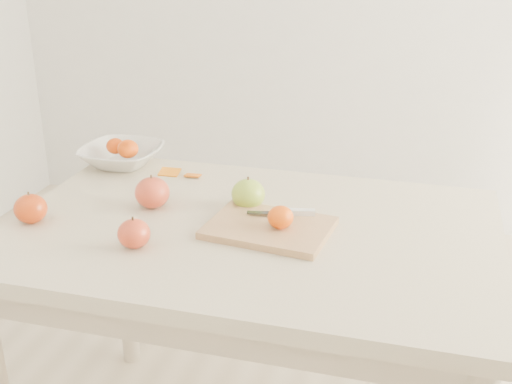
# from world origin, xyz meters

# --- Properties ---
(table) EXTENTS (1.20, 0.80, 0.75)m
(table) POSITION_xyz_m (0.00, 0.00, 0.65)
(table) COLOR beige
(table) RESTS_ON ground
(cutting_board) EXTENTS (0.31, 0.24, 0.02)m
(cutting_board) POSITION_xyz_m (0.05, -0.02, 0.76)
(cutting_board) COLOR tan
(cutting_board) RESTS_ON table
(board_tangerine) EXTENTS (0.06, 0.06, 0.05)m
(board_tangerine) POSITION_xyz_m (0.08, -0.03, 0.80)
(board_tangerine) COLOR #CB4107
(board_tangerine) RESTS_ON cutting_board
(fruit_bowl) EXTENTS (0.24, 0.24, 0.06)m
(fruit_bowl) POSITION_xyz_m (-0.50, 0.32, 0.78)
(fruit_bowl) COLOR silver
(fruit_bowl) RESTS_ON table
(bowl_tangerine_near) EXTENTS (0.06, 0.06, 0.05)m
(bowl_tangerine_near) POSITION_xyz_m (-0.53, 0.33, 0.81)
(bowl_tangerine_near) COLOR #C73507
(bowl_tangerine_near) RESTS_ON fruit_bowl
(bowl_tangerine_far) EXTENTS (0.06, 0.06, 0.06)m
(bowl_tangerine_far) POSITION_xyz_m (-0.47, 0.30, 0.81)
(bowl_tangerine_far) COLOR #CA4C07
(bowl_tangerine_far) RESTS_ON fruit_bowl
(orange_peel_a) EXTENTS (0.06, 0.05, 0.01)m
(orange_peel_a) POSITION_xyz_m (-0.33, 0.28, 0.75)
(orange_peel_a) COLOR orange
(orange_peel_a) RESTS_ON table
(orange_peel_b) EXTENTS (0.05, 0.04, 0.01)m
(orange_peel_b) POSITION_xyz_m (-0.26, 0.28, 0.75)
(orange_peel_b) COLOR orange
(orange_peel_b) RESTS_ON table
(paring_knife) EXTENTS (0.17, 0.06, 0.01)m
(paring_knife) POSITION_xyz_m (0.10, 0.05, 0.78)
(paring_knife) COLOR white
(paring_knife) RESTS_ON cutting_board
(apple_green) EXTENTS (0.09, 0.09, 0.08)m
(apple_green) POSITION_xyz_m (-0.04, 0.10, 0.79)
(apple_green) COLOR olive
(apple_green) RESTS_ON table
(apple_red_b) EXTENTS (0.09, 0.09, 0.08)m
(apple_red_b) POSITION_xyz_m (-0.28, 0.04, 0.79)
(apple_red_b) COLOR maroon
(apple_red_b) RESTS_ON table
(apple_red_c) EXTENTS (0.08, 0.08, 0.07)m
(apple_red_c) POSITION_xyz_m (-0.23, -0.18, 0.78)
(apple_red_c) COLOR #A52517
(apple_red_c) RESTS_ON table
(apple_red_d) EXTENTS (0.08, 0.08, 0.07)m
(apple_red_d) POSITION_xyz_m (-0.53, -0.12, 0.79)
(apple_red_d) COLOR #8F0A04
(apple_red_d) RESTS_ON table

